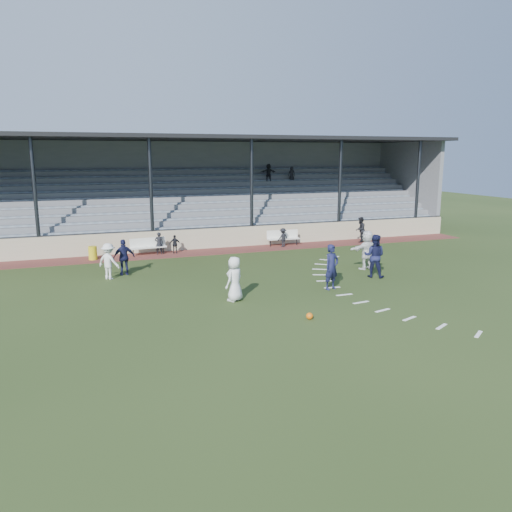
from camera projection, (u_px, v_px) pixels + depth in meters
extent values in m
plane|color=#283917|center=(278.00, 302.00, 18.96)|extent=(90.00, 90.00, 0.00)
cube|color=#5D2925|center=(209.00, 252.00, 28.64)|extent=(34.00, 2.00, 0.02)
cube|color=#BDB091|center=(204.00, 239.00, 29.49)|extent=(34.00, 0.18, 1.20)
cube|color=white|center=(148.00, 248.00, 27.52)|extent=(2.03, 0.62, 0.06)
cube|color=white|center=(148.00, 242.00, 27.67)|extent=(1.99, 0.29, 0.54)
cylinder|color=#2C2E33|center=(133.00, 253.00, 27.20)|extent=(0.06, 0.06, 0.40)
cylinder|color=#2C2E33|center=(164.00, 250.00, 27.93)|extent=(0.06, 0.06, 0.40)
cube|color=white|center=(284.00, 239.00, 30.33)|extent=(2.02, 0.51, 0.06)
cube|color=white|center=(282.00, 234.00, 30.48)|extent=(2.00, 0.17, 0.54)
cylinder|color=#2C2E33|center=(270.00, 243.00, 30.14)|extent=(0.06, 0.06, 0.40)
cylinder|color=#2C2E33|center=(297.00, 242.00, 30.61)|extent=(0.06, 0.06, 0.40)
cylinder|color=gold|center=(93.00, 253.00, 26.41)|extent=(0.44, 0.44, 0.71)
sphere|color=orange|center=(310.00, 316.00, 16.93)|extent=(0.24, 0.24, 0.24)
imported|color=white|center=(235.00, 279.00, 18.95)|extent=(1.00, 0.94, 1.72)
imported|color=#16193E|center=(332.00, 267.00, 20.55)|extent=(0.79, 0.63, 1.89)
imported|color=#16193E|center=(374.00, 256.00, 22.60)|extent=(1.21, 1.19, 1.97)
imported|color=white|center=(109.00, 261.00, 22.25)|extent=(1.19, 1.16, 1.63)
imported|color=#16193E|center=(124.00, 257.00, 23.02)|extent=(1.02, 0.51, 1.68)
imported|color=white|center=(367.00, 250.00, 24.23)|extent=(1.85, 0.98, 1.90)
imported|color=black|center=(360.00, 230.00, 31.56)|extent=(0.98, 0.98, 1.60)
imported|color=black|center=(159.00, 243.00, 27.70)|extent=(0.49, 0.36, 1.25)
imported|color=black|center=(175.00, 244.00, 28.05)|extent=(0.65, 0.37, 1.04)
imported|color=black|center=(283.00, 237.00, 30.02)|extent=(0.82, 0.60, 1.13)
cube|color=slate|center=(202.00, 237.00, 30.00)|extent=(34.00, 0.80, 1.20)
cube|color=gray|center=(202.00, 226.00, 29.96)|extent=(33.00, 0.28, 0.10)
cube|color=slate|center=(199.00, 232.00, 30.70)|extent=(34.00, 0.80, 1.60)
cube|color=gray|center=(198.00, 218.00, 30.62)|extent=(33.00, 0.28, 0.10)
cube|color=slate|center=(196.00, 227.00, 31.39)|extent=(34.00, 0.80, 2.00)
cube|color=gray|center=(195.00, 210.00, 31.27)|extent=(33.00, 0.28, 0.10)
cube|color=slate|center=(193.00, 222.00, 32.09)|extent=(34.00, 0.80, 2.40)
cube|color=gray|center=(192.00, 203.00, 31.93)|extent=(33.00, 0.28, 0.10)
cube|color=slate|center=(190.00, 218.00, 32.79)|extent=(34.00, 0.80, 2.80)
cube|color=gray|center=(190.00, 196.00, 32.59)|extent=(33.00, 0.28, 0.10)
cube|color=slate|center=(188.00, 213.00, 33.49)|extent=(34.00, 0.80, 3.20)
cube|color=gray|center=(187.00, 189.00, 33.25)|extent=(33.00, 0.28, 0.10)
cube|color=slate|center=(185.00, 209.00, 34.18)|extent=(34.00, 0.80, 3.60)
cube|color=gray|center=(184.00, 182.00, 33.90)|extent=(33.00, 0.28, 0.10)
cube|color=slate|center=(183.00, 205.00, 34.88)|extent=(34.00, 0.80, 4.00)
cube|color=gray|center=(182.00, 176.00, 34.56)|extent=(33.00, 0.28, 0.10)
cube|color=slate|center=(180.00, 201.00, 35.58)|extent=(34.00, 0.80, 4.40)
cube|color=gray|center=(179.00, 169.00, 35.22)|extent=(33.00, 0.28, 0.10)
cube|color=slate|center=(178.00, 187.00, 35.93)|extent=(34.00, 0.40, 6.40)
cube|color=slate|center=(406.00, 185.00, 38.18)|extent=(0.30, 7.80, 6.40)
cube|color=black|center=(189.00, 138.00, 31.67)|extent=(34.60, 9.00, 0.22)
cylinder|color=#2C2E33|center=(35.00, 198.00, 26.08)|extent=(0.20, 0.20, 6.50)
cylinder|color=#2C2E33|center=(151.00, 195.00, 28.06)|extent=(0.20, 0.20, 6.50)
cylinder|color=#2C2E33|center=(252.00, 192.00, 30.04)|extent=(0.20, 0.20, 6.50)
cylinder|color=#2C2E33|center=(340.00, 190.00, 32.03)|extent=(0.20, 0.20, 6.50)
cylinder|color=#2C2E33|center=(417.00, 188.00, 34.01)|extent=(0.20, 0.20, 6.50)
cylinder|color=#2C2E33|center=(204.00, 228.00, 29.36)|extent=(34.00, 0.05, 0.05)
imported|color=black|center=(292.00, 174.00, 36.38)|extent=(0.54, 0.39, 1.03)
imported|color=black|center=(268.00, 172.00, 35.76)|extent=(1.15, 0.39, 1.24)
cube|color=white|center=(333.00, 256.00, 27.45)|extent=(0.54, 0.61, 0.01)
cube|color=white|center=(326.00, 260.00, 26.45)|extent=(0.59, 0.56, 0.01)
cube|color=white|center=(322.00, 264.00, 25.40)|extent=(0.64, 0.51, 0.01)
cube|color=white|center=(319.00, 269.00, 24.30)|extent=(0.67, 0.44, 0.01)
cube|color=white|center=(320.00, 275.00, 23.19)|extent=(0.70, 0.37, 0.01)
cube|color=white|center=(324.00, 281.00, 22.08)|extent=(0.71, 0.29, 0.01)
cube|color=white|center=(332.00, 288.00, 20.97)|extent=(0.71, 0.21, 0.01)
cube|color=white|center=(344.00, 295.00, 19.90)|extent=(0.70, 0.12, 0.01)
cube|color=white|center=(361.00, 302.00, 18.88)|extent=(0.71, 0.21, 0.01)
cube|color=white|center=(383.00, 310.00, 17.91)|extent=(0.71, 0.29, 0.01)
cube|color=white|center=(409.00, 318.00, 17.03)|extent=(0.70, 0.37, 0.01)
cube|color=white|center=(442.00, 326.00, 16.23)|extent=(0.67, 0.44, 0.01)
cube|color=white|center=(479.00, 334.00, 15.54)|extent=(0.64, 0.51, 0.01)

